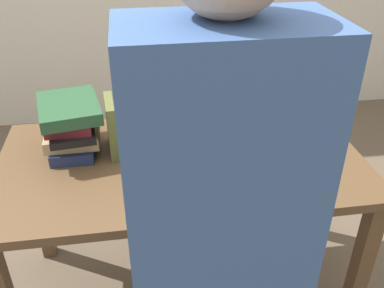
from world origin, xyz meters
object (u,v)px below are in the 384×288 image
Objects in this scene: pencil at (198,204)px; open_book at (201,163)px; book_stack_tall at (71,125)px; coffee_mug at (148,172)px; reading_lamp at (265,53)px; book_standing_upright at (111,126)px.

open_book is at bearing 78.00° from pencil.
coffee_mug is at bearing -45.35° from book_stack_tall.
reading_lamp reaches higher than pencil.
open_book is 2.33× the size of book_standing_upright.
open_book is at bearing -24.71° from book_stack_tall.
book_stack_tall is at bearing 162.51° from book_standing_upright.
coffee_mug is at bearing -168.39° from open_book.
coffee_mug is (-0.48, -0.29, -0.30)m from reading_lamp.
book_stack_tall is (-0.47, 0.22, 0.08)m from open_book.
pencil is at bearing -127.10° from reading_lamp.
open_book is at bearing -34.30° from book_standing_upright.
open_book is 0.37m from book_standing_upright.
book_standing_upright reaches higher than open_book.
book_stack_tall is 0.60m from pencil.
pencil is at bearing -44.29° from book_stack_tall.
coffee_mug is (-0.20, -0.06, 0.02)m from open_book.
book_standing_upright reaches higher than coffee_mug.
coffee_mug is at bearing -148.84° from reading_lamp.
reading_lamp is (0.60, 0.05, 0.24)m from book_standing_upright.
book_stack_tall is at bearing 135.71° from pencil.
pencil is (0.15, -0.14, -0.05)m from coffee_mug.
open_book is at bearing -140.86° from reading_lamp.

